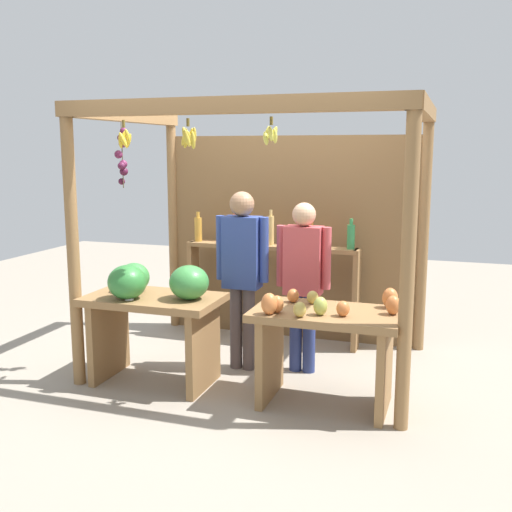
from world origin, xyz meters
TOP-DOWN VIEW (x-y plane):
  - ground_plane at (0.00, 0.00)m, footprint 12.00×12.00m
  - market_stall at (-0.01, 0.40)m, footprint 2.76×1.93m
  - fruit_counter_left at (-0.72, -0.70)m, footprint 1.11×0.65m
  - fruit_counter_right at (0.73, -0.69)m, footprint 1.11×0.64m
  - bottle_shelf_unit at (-0.14, 0.68)m, footprint 1.77×0.22m
  - vendor_man at (-0.14, -0.14)m, footprint 0.48×0.21m
  - vendor_woman at (0.38, -0.04)m, footprint 0.48×0.20m

SIDE VIEW (x-z plane):
  - ground_plane at x=0.00m, z-range 0.00..0.00m
  - fruit_counter_right at x=0.73m, z-range 0.10..1.01m
  - fruit_counter_left at x=-0.72m, z-range 0.17..1.19m
  - bottle_shelf_unit at x=-0.14m, z-range 0.10..1.45m
  - vendor_woman at x=0.38m, z-range 0.14..1.64m
  - vendor_man at x=-0.14m, z-range 0.16..1.74m
  - market_stall at x=-0.01m, z-range 0.20..2.51m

